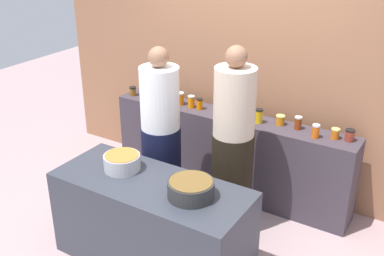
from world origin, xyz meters
TOP-DOWN VIEW (x-y plane):
  - ground at (0.00, 0.00)m, footprint 12.00×12.00m
  - storefront_wall at (0.00, 1.45)m, footprint 4.80×0.12m
  - display_shelf at (0.00, 1.10)m, footprint 2.70×0.36m
  - prep_table at (0.00, -0.30)m, footprint 1.70×0.70m
  - preserve_jar_0 at (-1.24, 1.04)m, footprint 0.08×0.08m
  - preserve_jar_1 at (-1.04, 1.09)m, footprint 0.07×0.07m
  - preserve_jar_2 at (-0.88, 1.08)m, footprint 0.07×0.07m
  - preserve_jar_3 at (-0.61, 1.09)m, footprint 0.09×0.09m
  - preserve_jar_4 at (-0.46, 1.07)m, footprint 0.08×0.08m
  - preserve_jar_5 at (-0.36, 1.08)m, footprint 0.07×0.07m
  - preserve_jar_6 at (-0.08, 1.13)m, footprint 0.08×0.08m
  - preserve_jar_7 at (0.06, 1.17)m, footprint 0.08×0.08m
  - preserve_jar_8 at (0.21, 1.06)m, footprint 0.09×0.09m
  - preserve_jar_9 at (0.34, 1.08)m, footprint 0.08×0.08m
  - preserve_jar_10 at (0.54, 1.15)m, footprint 0.09×0.09m
  - preserve_jar_11 at (0.72, 1.14)m, footprint 0.07×0.07m
  - preserve_jar_12 at (0.93, 1.04)m, footprint 0.07×0.07m
  - preserve_jar_13 at (1.10, 1.12)m, footprint 0.08×0.08m
  - preserve_jar_14 at (1.23, 1.14)m, footprint 0.09×0.09m
  - cooking_pot_left at (-0.34, -0.24)m, footprint 0.32×0.32m
  - cooking_pot_center at (0.39, -0.30)m, footprint 0.37×0.37m
  - cook_with_tongs at (-0.35, 0.35)m, footprint 0.39×0.39m
  - cook_in_cap at (0.35, 0.49)m, footprint 0.39×0.39m

SIDE VIEW (x-z plane):
  - ground at x=0.00m, z-range 0.00..0.00m
  - prep_table at x=0.00m, z-range 0.00..0.80m
  - display_shelf at x=0.00m, z-range 0.00..0.91m
  - cook_with_tongs at x=-0.35m, z-range -0.08..1.67m
  - cook_in_cap at x=0.35m, z-range -0.08..1.75m
  - cooking_pot_left at x=-0.34m, z-range 0.80..0.94m
  - cooking_pot_center at x=0.39m, z-range 0.80..0.94m
  - preserve_jar_8 at x=0.21m, z-range 0.91..1.01m
  - preserve_jar_10 at x=0.54m, z-range 0.91..1.01m
  - preserve_jar_13 at x=1.10m, z-range 0.91..1.01m
  - preserve_jar_0 at x=-1.24m, z-range 0.91..1.01m
  - preserve_jar_6 at x=-0.08m, z-range 0.91..1.01m
  - preserve_jar_14 at x=1.23m, z-range 0.91..1.02m
  - preserve_jar_1 at x=-1.04m, z-range 0.91..1.02m
  - preserve_jar_5 at x=-0.36m, z-range 0.91..1.03m
  - preserve_jar_11 at x=0.72m, z-range 0.91..1.04m
  - preserve_jar_2 at x=-0.88m, z-range 0.91..1.04m
  - preserve_jar_12 at x=0.93m, z-range 0.91..1.04m
  - preserve_jar_4 at x=-0.46m, z-range 0.91..1.04m
  - preserve_jar_3 at x=-0.61m, z-range 0.91..1.05m
  - preserve_jar_7 at x=0.06m, z-range 0.91..1.05m
  - preserve_jar_9 at x=0.34m, z-range 0.91..1.06m
  - storefront_wall at x=0.00m, z-range 0.00..3.00m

